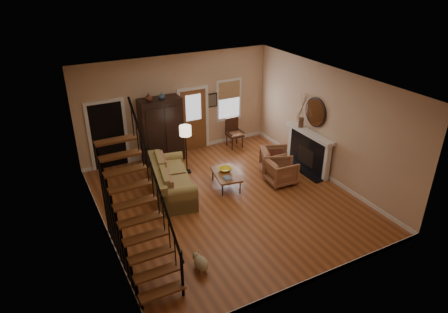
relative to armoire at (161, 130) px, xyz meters
name	(u,v)px	position (x,y,z in m)	size (l,w,h in m)	color
room	(186,130)	(0.29, -1.39, 0.46)	(7.00, 7.33, 3.30)	#9C5227
staircase	(136,200)	(-2.08, -4.45, 0.55)	(0.94, 2.80, 3.20)	brown
fireplace	(310,147)	(3.83, -2.65, -0.31)	(0.33, 1.95, 2.30)	black
armoire	(161,130)	(0.00, 0.00, 0.00)	(1.30, 0.60, 2.10)	black
vase_a	(149,97)	(-0.35, -0.10, 1.17)	(0.24, 0.24, 0.25)	#4C2619
vase_b	(161,96)	(0.05, -0.10, 1.16)	(0.20, 0.20, 0.21)	#334C60
sofa	(172,180)	(-0.48, -2.07, -0.62)	(1.00, 2.31, 0.86)	#9C8547
coffee_table	(226,180)	(1.03, -2.45, -0.84)	(0.65, 1.11, 0.43)	brown
bowl	(225,169)	(1.08, -2.30, -0.58)	(0.38, 0.38, 0.09)	gold
books	(227,178)	(0.91, -2.75, -0.60)	(0.20, 0.28, 0.05)	beige
armchair_left	(281,171)	(2.54, -2.99, -0.68)	(0.79, 0.81, 0.74)	brown
armchair_right	(276,161)	(2.74, -2.44, -0.65)	(0.86, 0.89, 0.81)	brown
floor_lamp	(186,150)	(0.36, -1.13, -0.28)	(0.35, 0.35, 1.53)	black
side_chair	(235,133)	(2.55, -0.20, -0.54)	(0.54, 0.54, 1.02)	#3E2013
dog	(201,264)	(-1.07, -5.29, -0.88)	(0.27, 0.46, 0.34)	#CABA8A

